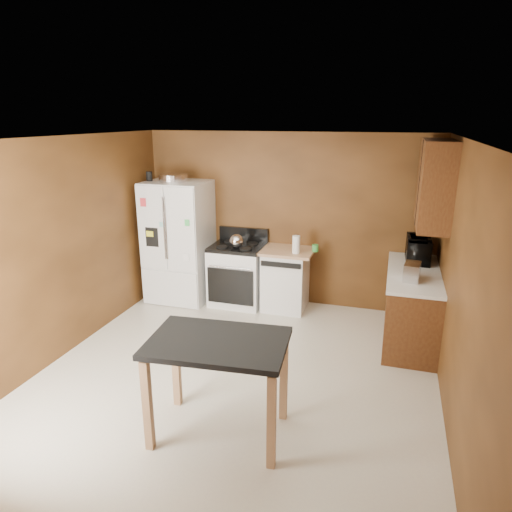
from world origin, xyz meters
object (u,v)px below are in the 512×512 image
at_px(pen_cup, 149,176).
at_px(island, 218,356).
at_px(paper_towel, 296,245).
at_px(roasting_pan, 173,178).
at_px(kettle, 236,241).
at_px(toaster, 412,272).
at_px(microwave, 418,250).
at_px(green_canister, 315,248).
at_px(refrigerator, 179,242).
at_px(dishwasher, 285,279).
at_px(gas_range, 238,274).

bearing_deg(pen_cup, island, -52.23).
bearing_deg(paper_towel, pen_cup, -179.64).
xyz_separation_m(roasting_pan, pen_cup, (-0.36, -0.05, 0.01)).
xyz_separation_m(pen_cup, kettle, (1.34, -0.02, -0.87)).
xyz_separation_m(toaster, microwave, (0.09, 0.77, 0.05)).
xyz_separation_m(kettle, island, (0.78, -2.71, -0.24)).
xyz_separation_m(roasting_pan, green_canister, (2.07, 0.12, -0.91)).
bearing_deg(refrigerator, island, -58.28).
xyz_separation_m(dishwasher, island, (0.09, -2.86, 0.31)).
relative_size(microwave, dishwasher, 0.59).
distance_m(pen_cup, kettle, 1.59).
relative_size(roasting_pan, green_canister, 4.28).
distance_m(kettle, island, 2.83).
xyz_separation_m(roasting_pan, dishwasher, (1.67, 0.08, -1.40)).
distance_m(paper_towel, toaster, 1.66).
xyz_separation_m(paper_towel, dishwasher, (-0.17, 0.12, -0.56)).
relative_size(paper_towel, microwave, 0.46).
relative_size(refrigerator, gas_range, 1.64).
height_order(paper_towel, gas_range, paper_towel).
height_order(pen_cup, gas_range, pen_cup).
xyz_separation_m(kettle, gas_range, (-0.03, 0.13, -0.54)).
xyz_separation_m(roasting_pan, toaster, (3.34, -0.74, -0.85)).
distance_m(green_canister, toaster, 1.53).
bearing_deg(microwave, island, 147.09).
bearing_deg(roasting_pan, refrigerator, -0.37).
height_order(paper_towel, toaster, paper_towel).
bearing_deg(toaster, roasting_pan, 174.79).
bearing_deg(pen_cup, gas_range, 4.95).
distance_m(paper_towel, dishwasher, 0.60).
xyz_separation_m(roasting_pan, microwave, (3.43, 0.02, -0.81)).
bearing_deg(microwave, refrigerator, 88.36).
bearing_deg(roasting_pan, gas_range, 3.66).
bearing_deg(green_canister, refrigerator, -176.68).
bearing_deg(pen_cup, green_canister, 4.01).
distance_m(paper_towel, microwave, 1.59).
xyz_separation_m(microwave, gas_range, (-2.48, 0.04, -0.58)).
relative_size(paper_towel, refrigerator, 0.14).
bearing_deg(refrigerator, toaster, -12.66).
bearing_deg(refrigerator, dishwasher, 2.98).
height_order(toaster, island, toaster).
bearing_deg(island, toaster, 52.14).
relative_size(kettle, island, 0.16).
distance_m(paper_towel, refrigerator, 1.80).
xyz_separation_m(roasting_pan, island, (1.75, -2.78, -1.09)).
bearing_deg(refrigerator, pen_cup, -172.45).
distance_m(pen_cup, island, 3.62).
relative_size(kettle, toaster, 0.73).
relative_size(kettle, gas_range, 0.18).
bearing_deg(paper_towel, roasting_pan, 178.79).
distance_m(pen_cup, toaster, 3.86).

